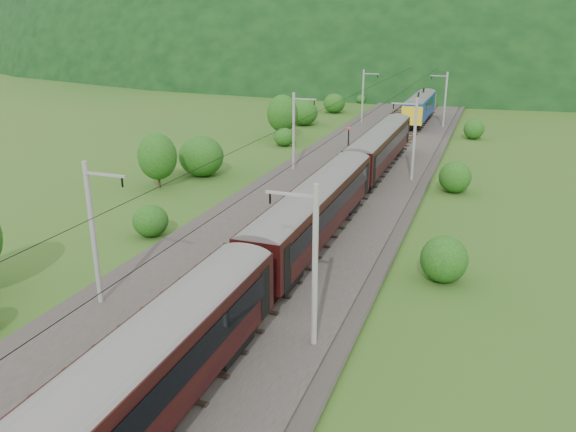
% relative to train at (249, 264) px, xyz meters
% --- Properties ---
extents(ground, '(600.00, 600.00, 0.00)m').
position_rel_train_xyz_m(ground, '(-2.40, -1.06, -3.46)').
color(ground, '#2B581B').
rests_on(ground, ground).
extents(railbed, '(14.00, 220.00, 0.30)m').
position_rel_train_xyz_m(railbed, '(-2.40, 8.94, -3.31)').
color(railbed, '#38332D').
rests_on(railbed, ground).
extents(track_left, '(2.40, 220.00, 0.27)m').
position_rel_train_xyz_m(track_left, '(-4.80, 8.94, -3.09)').
color(track_left, brown).
rests_on(track_left, railbed).
extents(track_right, '(2.40, 220.00, 0.27)m').
position_rel_train_xyz_m(track_right, '(-0.00, 8.94, -3.09)').
color(track_right, brown).
rests_on(track_right, railbed).
extents(catenary_left, '(2.54, 192.28, 8.00)m').
position_rel_train_xyz_m(catenary_left, '(-8.52, 30.94, 1.04)').
color(catenary_left, gray).
rests_on(catenary_left, railbed).
extents(catenary_right, '(2.54, 192.28, 8.00)m').
position_rel_train_xyz_m(catenary_right, '(3.72, 30.94, 1.04)').
color(catenary_right, gray).
rests_on(catenary_right, railbed).
extents(overhead_wires, '(4.83, 198.00, 0.03)m').
position_rel_train_xyz_m(overhead_wires, '(-2.40, 8.94, 3.64)').
color(overhead_wires, black).
rests_on(overhead_wires, ground).
extents(mountain_main, '(504.00, 360.00, 244.00)m').
position_rel_train_xyz_m(mountain_main, '(-2.40, 258.94, -3.46)').
color(mountain_main, black).
rests_on(mountain_main, ground).
extents(mountain_ridge, '(336.00, 280.00, 132.00)m').
position_rel_train_xyz_m(mountain_ridge, '(-122.40, 298.94, -3.46)').
color(mountain_ridge, black).
rests_on(mountain_ridge, ground).
extents(train, '(2.91, 140.15, 5.06)m').
position_rel_train_xyz_m(train, '(0.00, 0.00, 0.00)').
color(train, black).
rests_on(train, ground).
extents(hazard_post_near, '(0.18, 0.18, 1.68)m').
position_rel_train_xyz_m(hazard_post_near, '(-2.39, 34.61, -2.32)').
color(hazard_post_near, red).
rests_on(hazard_post_near, railbed).
extents(hazard_post_far, '(0.16, 0.16, 1.48)m').
position_rel_train_xyz_m(hazard_post_far, '(-2.13, 57.37, -2.42)').
color(hazard_post_far, red).
rests_on(hazard_post_far, railbed).
extents(signal, '(0.28, 0.28, 2.49)m').
position_rel_train_xyz_m(signal, '(-5.95, 44.00, -1.70)').
color(signal, black).
rests_on(signal, railbed).
extents(vegetation_left, '(9.63, 140.00, 7.07)m').
position_rel_train_xyz_m(vegetation_left, '(-16.48, 11.64, -0.71)').
color(vegetation_left, '#144C14').
rests_on(vegetation_left, ground).
extents(vegetation_right, '(5.58, 100.92, 2.65)m').
position_rel_train_xyz_m(vegetation_right, '(9.26, 6.56, -2.18)').
color(vegetation_right, '#144C14').
rests_on(vegetation_right, ground).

